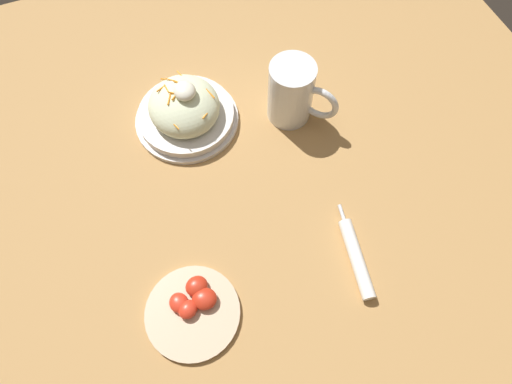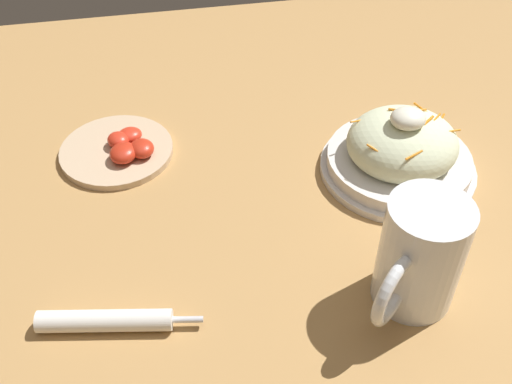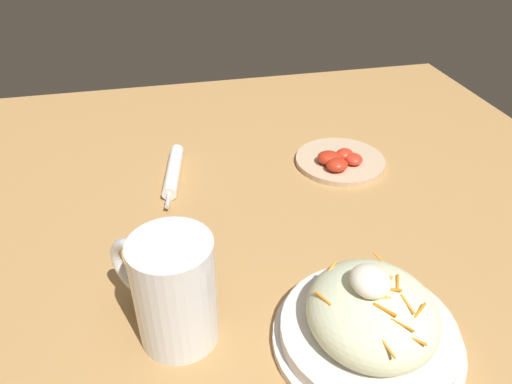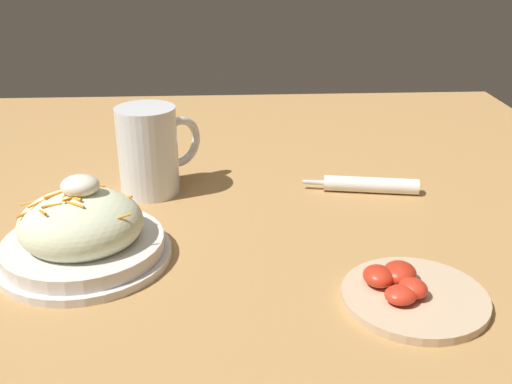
{
  "view_description": "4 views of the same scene",
  "coord_description": "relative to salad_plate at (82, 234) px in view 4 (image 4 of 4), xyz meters",
  "views": [
    {
      "loc": [
        -0.42,
        0.2,
        0.81
      ],
      "look_at": [
        -0.08,
        0.07,
        0.07
      ],
      "focal_mm": 30.6,
      "sensor_mm": 36.0,
      "label": 1
    },
    {
      "loc": [
        -0.16,
        -0.52,
        0.61
      ],
      "look_at": [
        -0.05,
        0.05,
        0.07
      ],
      "focal_mm": 43.45,
      "sensor_mm": 36.0,
      "label": 2
    },
    {
      "loc": [
        0.52,
        -0.08,
        0.49
      ],
      "look_at": [
        -0.04,
        0.04,
        0.09
      ],
      "focal_mm": 33.65,
      "sensor_mm": 36.0,
      "label": 3
    },
    {
      "loc": [
        -0.01,
        0.85,
        0.41
      ],
      "look_at": [
        -0.05,
        0.05,
        0.06
      ],
      "focal_mm": 42.51,
      "sensor_mm": 36.0,
      "label": 4
    }
  ],
  "objects": [
    {
      "name": "ground_plane",
      "position": [
        -0.18,
        -0.13,
        -0.04
      ],
      "size": [
        1.43,
        1.43,
        0.0
      ],
      "primitive_type": "plane",
      "color": "#B2844C"
    },
    {
      "name": "salad_plate",
      "position": [
        0.0,
        0.0,
        0.0
      ],
      "size": [
        0.23,
        0.23,
        0.12
      ],
      "color": "silver",
      "rests_on": "ground_plane"
    },
    {
      "name": "beer_mug",
      "position": [
        -0.07,
        -0.22,
        0.03
      ],
      "size": [
        0.13,
        0.13,
        0.15
      ],
      "color": "white",
      "rests_on": "ground_plane"
    },
    {
      "name": "napkin_roll",
      "position": [
        -0.43,
        -0.2,
        -0.03
      ],
      "size": [
        0.19,
        0.05,
        0.03
      ],
      "color": "white",
      "rests_on": "ground_plane"
    },
    {
      "name": "tomato_plate",
      "position": [
        -0.41,
        0.12,
        -0.03
      ],
      "size": [
        0.17,
        0.17,
        0.03
      ],
      "color": "#D1B28E",
      "rests_on": "ground_plane"
    }
  ]
}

